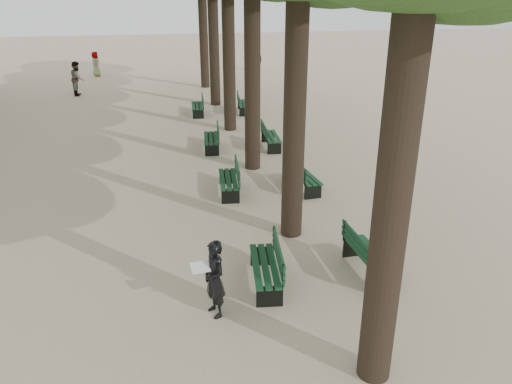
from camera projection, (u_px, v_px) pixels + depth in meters
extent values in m
plane|color=#C8B497|center=(257.00, 311.00, 9.56)|extent=(120.00, 120.00, 0.00)
cylinder|color=#33261C|center=(398.00, 151.00, 6.59)|extent=(0.52, 0.52, 7.50)
cylinder|color=#33261C|center=(296.00, 83.00, 11.11)|extent=(0.52, 0.52, 7.50)
cylinder|color=#33261C|center=(252.00, 55.00, 15.64)|extent=(0.52, 0.52, 7.50)
cylinder|color=#33261C|center=(229.00, 39.00, 20.16)|extent=(0.52, 0.52, 7.50)
cylinder|color=#33261C|center=(213.00, 30.00, 24.69)|extent=(0.52, 0.52, 7.50)
cylinder|color=#33261C|center=(203.00, 23.00, 29.21)|extent=(0.52, 0.52, 7.50)
cube|color=black|center=(265.00, 275.00, 10.32)|extent=(0.73, 1.85, 0.45)
cube|color=#0D311D|center=(265.00, 266.00, 10.23)|extent=(0.75, 1.85, 0.04)
cube|color=#0D311D|center=(279.00, 253.00, 10.15)|extent=(0.26, 1.79, 0.40)
cube|color=black|center=(228.00, 186.00, 14.89)|extent=(0.69, 1.84, 0.45)
cube|color=#0D311D|center=(228.00, 179.00, 14.81)|extent=(0.71, 1.84, 0.04)
cube|color=#0D311D|center=(237.00, 170.00, 14.73)|extent=(0.21, 1.80, 0.40)
cube|color=black|center=(211.00, 144.00, 18.88)|extent=(0.70, 1.84, 0.45)
cube|color=#0D311D|center=(211.00, 138.00, 18.79)|extent=(0.72, 1.84, 0.04)
cube|color=#0D311D|center=(218.00, 131.00, 18.71)|extent=(0.22, 1.80, 0.40)
cube|color=black|center=(197.00, 110.00, 23.96)|extent=(0.63, 1.83, 0.45)
cube|color=#0D311D|center=(197.00, 106.00, 23.88)|extent=(0.65, 1.83, 0.04)
cube|color=#0D311D|center=(203.00, 100.00, 23.81)|extent=(0.15, 1.80, 0.40)
cube|color=black|center=(369.00, 264.00, 10.71)|extent=(0.57, 1.81, 0.45)
cube|color=#0D311D|center=(370.00, 255.00, 10.63)|extent=(0.59, 1.82, 0.04)
cube|color=#0D311D|center=(359.00, 245.00, 10.46)|extent=(0.09, 1.80, 0.40)
cube|color=black|center=(304.00, 182.00, 15.19)|extent=(0.68, 1.84, 0.45)
cube|color=#0D311D|center=(304.00, 175.00, 15.11)|extent=(0.70, 1.84, 0.04)
cube|color=#0D311D|center=(295.00, 168.00, 14.93)|extent=(0.20, 1.80, 0.40)
cube|color=black|center=(272.00, 142.00, 19.08)|extent=(0.65, 1.83, 0.45)
cube|color=#0D311D|center=(272.00, 136.00, 18.99)|extent=(0.67, 1.83, 0.04)
cube|color=#0D311D|center=(264.00, 130.00, 18.85)|extent=(0.17, 1.80, 0.40)
cube|color=black|center=(244.00, 108.00, 24.40)|extent=(0.73, 1.85, 0.45)
cube|color=#0D311D|center=(244.00, 103.00, 24.31)|extent=(0.75, 1.85, 0.04)
cube|color=#0D311D|center=(238.00, 98.00, 24.19)|extent=(0.26, 1.79, 0.40)
imported|color=black|center=(215.00, 279.00, 9.18)|extent=(0.50, 0.68, 1.53)
cube|color=white|center=(200.00, 267.00, 9.03)|extent=(0.37, 0.29, 0.12)
imported|color=#262628|center=(77.00, 79.00, 28.00)|extent=(0.40, 0.92, 1.88)
imported|color=#262628|center=(96.00, 64.00, 33.96)|extent=(0.44, 0.84, 1.64)
imported|color=#262628|center=(256.00, 58.00, 35.97)|extent=(0.89, 1.28, 1.92)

